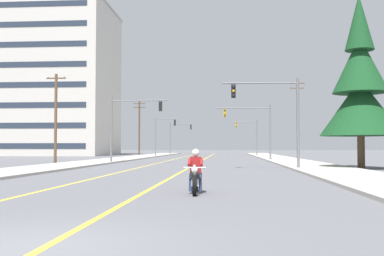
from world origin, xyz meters
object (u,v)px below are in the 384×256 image
(traffic_signal_far_right, at_px, (250,132))
(utility_pole_right_far, at_px, (297,117))
(conifer_tree_right_verge_near, at_px, (360,88))
(traffic_signal_mid_left, at_px, (162,131))
(utility_pole_left_far, at_px, (139,126))
(traffic_signal_near_left, at_px, (128,119))
(apartment_building_far_left_block, at_px, (59,81))
(motorcycle_with_rider, at_px, (195,175))
(traffic_signal_far_left, at_px, (177,133))
(utility_pole_left_near, at_px, (56,117))
(traffic_signal_mid_right, at_px, (254,123))
(traffic_signal_near_right, at_px, (276,108))

(traffic_signal_far_right, relative_size, utility_pole_right_far, 0.59)
(conifer_tree_right_verge_near, bearing_deg, traffic_signal_mid_left, 116.94)
(traffic_signal_far_right, bearing_deg, utility_pole_left_far, -174.08)
(traffic_signal_near_left, bearing_deg, apartment_building_far_left_block, 118.99)
(motorcycle_with_rider, distance_m, traffic_signal_far_left, 72.93)
(traffic_signal_near_left, height_order, traffic_signal_far_left, same)
(traffic_signal_far_left, bearing_deg, utility_pole_left_near, -97.66)
(traffic_signal_mid_right, distance_m, utility_pole_left_near, 21.40)
(utility_pole_left_near, bearing_deg, traffic_signal_mid_right, 28.31)
(traffic_signal_mid_right, height_order, apartment_building_far_left_block, apartment_building_far_left_block)
(traffic_signal_near_left, distance_m, traffic_signal_far_right, 39.16)
(utility_pole_left_near, height_order, utility_pole_right_far, utility_pole_right_far)
(traffic_signal_far_right, distance_m, utility_pole_right_far, 17.93)
(traffic_signal_near_left, height_order, traffic_signal_mid_left, same)
(traffic_signal_near_left, height_order, traffic_signal_far_right, same)
(motorcycle_with_rider, xyz_separation_m, traffic_signal_near_right, (4.33, 16.11, 3.53))
(utility_pole_left_near, relative_size, conifer_tree_right_verge_near, 0.67)
(motorcycle_with_rider, distance_m, traffic_signal_mid_right, 36.58)
(utility_pole_left_far, xyz_separation_m, conifer_tree_right_verge_near, (24.31, -44.36, 0.66))
(traffic_signal_mid_left, bearing_deg, conifer_tree_right_verge_near, -63.06)
(traffic_signal_far_left, distance_m, conifer_tree_right_verge_near, 57.85)
(traffic_signal_far_right, bearing_deg, traffic_signal_far_left, 148.31)
(traffic_signal_near_left, bearing_deg, traffic_signal_far_right, 70.38)
(traffic_signal_far_right, distance_m, apartment_building_far_left_block, 35.49)
(apartment_building_far_left_block, bearing_deg, traffic_signal_near_left, -61.01)
(traffic_signal_mid_left, distance_m, utility_pole_right_far, 21.75)
(traffic_signal_near_left, distance_m, traffic_signal_mid_left, 29.08)
(traffic_signal_mid_left, xyz_separation_m, apartment_building_far_left_block, (-20.07, 8.95, 9.40))
(traffic_signal_near_right, xyz_separation_m, traffic_signal_far_left, (-12.87, 56.23, -0.02))
(traffic_signal_mid_left, bearing_deg, utility_pole_left_far, 128.98)
(traffic_signal_near_right, distance_m, traffic_signal_far_left, 57.68)
(conifer_tree_right_verge_near, bearing_deg, traffic_signal_far_left, 109.09)
(traffic_signal_far_left, bearing_deg, utility_pole_left_far, -117.64)
(traffic_signal_mid_right, bearing_deg, traffic_signal_near_left, -143.57)
(traffic_signal_near_right, height_order, traffic_signal_mid_left, same)
(utility_pole_left_far, bearing_deg, utility_pole_left_near, -91.34)
(traffic_signal_near_right, height_order, apartment_building_far_left_block, apartment_building_far_left_block)
(traffic_signal_far_left, xyz_separation_m, conifer_tree_right_verge_near, (18.92, -54.65, 1.56))
(traffic_signal_mid_left, bearing_deg, traffic_signal_mid_right, -56.48)
(traffic_signal_near_left, bearing_deg, traffic_signal_mid_right, 36.43)
(traffic_signal_far_right, bearing_deg, traffic_signal_near_left, -109.62)
(traffic_signal_far_right, height_order, utility_pole_left_near, utility_pole_left_near)
(utility_pole_right_far, bearing_deg, traffic_signal_near_right, -101.24)
(utility_pole_left_near, bearing_deg, apartment_building_far_left_block, 110.32)
(utility_pole_left_near, bearing_deg, traffic_signal_far_left, 82.34)
(utility_pole_left_far, bearing_deg, traffic_signal_near_right, -68.33)
(traffic_signal_mid_left, height_order, utility_pole_left_far, utility_pole_left_far)
(traffic_signal_far_right, relative_size, conifer_tree_right_verge_near, 0.50)
(traffic_signal_mid_left, relative_size, traffic_signal_far_left, 1.00)
(traffic_signal_far_left, relative_size, utility_pole_right_far, 0.59)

